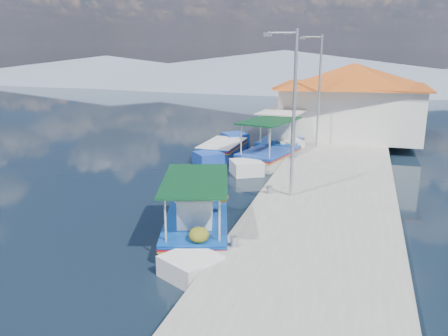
# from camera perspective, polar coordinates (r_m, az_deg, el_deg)

# --- Properties ---
(ground) EXTENTS (160.00, 160.00, 0.00)m
(ground) POSITION_cam_1_polar(r_m,az_deg,el_deg) (17.17, -8.37, -5.54)
(ground) COLOR black
(ground) RESTS_ON ground
(quay) EXTENTS (5.00, 44.00, 0.50)m
(quay) POSITION_cam_1_polar(r_m,az_deg,el_deg) (21.31, 13.31, -1.03)
(quay) COLOR #A7A59C
(quay) RESTS_ON ground
(bollards) EXTENTS (0.20, 17.20, 0.30)m
(bollards) POSITION_cam_1_polar(r_m,az_deg,el_deg) (20.70, 7.43, -0.06)
(bollards) COLOR #A5A8AD
(bollards) RESTS_ON quay
(main_caique) EXTENTS (3.20, 6.41, 2.20)m
(main_caique) POSITION_cam_1_polar(r_m,az_deg,el_deg) (14.73, -3.29, -7.18)
(main_caique) COLOR white
(main_caique) RESTS_ON ground
(caique_green_canopy) EXTENTS (3.11, 6.53, 2.53)m
(caique_green_canopy) POSITION_cam_1_polar(r_m,az_deg,el_deg) (24.09, 5.50, 1.45)
(caique_green_canopy) COLOR white
(caique_green_canopy) RESTS_ON ground
(caique_blue_hull) EXTENTS (1.98, 6.28, 1.12)m
(caique_blue_hull) POSITION_cam_1_polar(r_m,az_deg,el_deg) (25.74, -0.15, 2.22)
(caique_blue_hull) COLOR #1C43AC
(caique_blue_hull) RESTS_ON ground
(caique_far) EXTENTS (2.65, 7.50, 2.64)m
(caique_far) POSITION_cam_1_polar(r_m,az_deg,el_deg) (27.07, 7.35, 3.14)
(caique_far) COLOR white
(caique_far) RESTS_ON ground
(harbor_building) EXTENTS (10.49, 10.49, 4.40)m
(harbor_building) POSITION_cam_1_polar(r_m,az_deg,el_deg) (29.68, 15.41, 8.24)
(harbor_building) COLOR white
(harbor_building) RESTS_ON quay
(lamp_post_near) EXTENTS (1.21, 0.14, 6.00)m
(lamp_post_near) POSITION_cam_1_polar(r_m,az_deg,el_deg) (16.82, 8.30, 7.57)
(lamp_post_near) COLOR #A5A8AD
(lamp_post_near) RESTS_ON quay
(lamp_post_far) EXTENTS (1.21, 0.14, 6.00)m
(lamp_post_far) POSITION_cam_1_polar(r_m,az_deg,el_deg) (25.71, 11.45, 9.93)
(lamp_post_far) COLOR #A5A8AD
(lamp_post_far) RESTS_ON quay
(mountain_ridge) EXTENTS (171.40, 96.00, 5.50)m
(mountain_ridge) POSITION_cam_1_polar(r_m,az_deg,el_deg) (70.61, 16.84, 11.12)
(mountain_ridge) COLOR slate
(mountain_ridge) RESTS_ON ground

